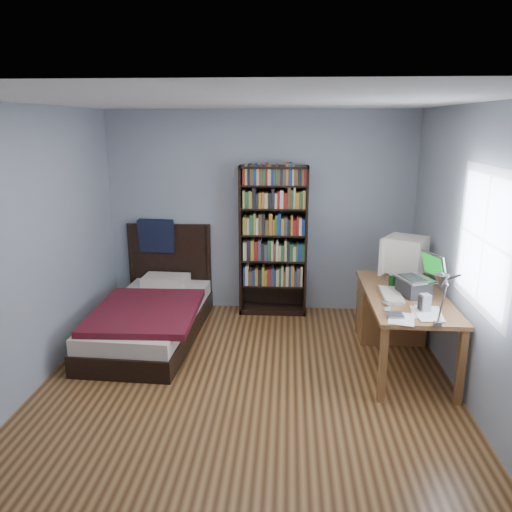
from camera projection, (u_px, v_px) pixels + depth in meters
The scene contains 14 objects.
room at pixel (249, 256), 4.20m from camera, with size 4.20×4.24×2.50m.
desk at pixel (394, 308), 5.33m from camera, with size 0.75×1.58×0.73m.
crt_monitor at pixel (404, 255), 5.24m from camera, with size 0.56×0.51×0.46m.
laptop at pixel (416, 284), 4.76m from camera, with size 0.45×0.42×0.43m.
desk_lamp at pixel (441, 286), 3.63m from camera, with size 0.22×0.48×0.57m.
keyboard at pixel (391, 295), 4.76m from camera, with size 0.18×0.46×0.03m, color beige.
speaker at pixel (425, 303), 4.37m from camera, with size 0.08×0.08×0.16m, color gray.
soda_can at pixel (392, 281), 5.01m from camera, with size 0.07×0.07×0.13m, color #073818.
mouse at pixel (399, 283), 5.12m from camera, with size 0.06×0.11×0.04m, color silver.
phone_silver at pixel (387, 304), 4.54m from camera, with size 0.06×0.11×0.02m, color #AEAFB3.
phone_grey at pixel (387, 310), 4.40m from camera, with size 0.05×0.09×0.02m, color gray.
external_drive at pixel (395, 316), 4.26m from camera, with size 0.12×0.12×0.03m, color gray.
bookshelf at pixel (273, 241), 6.14m from camera, with size 0.83×0.30×1.85m.
bed at pixel (152, 313), 5.63m from camera, with size 1.13×2.11×1.16m.
Camera 1 is at (0.35, -4.05, 2.34)m, focal length 35.00 mm.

